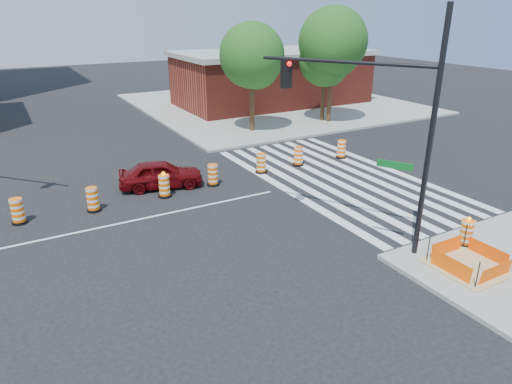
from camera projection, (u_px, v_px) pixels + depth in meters
ground at (117, 224)px, 17.83m from camera, size 120.00×120.00×0.00m
sidewalk_ne at (272, 104)px, 40.57m from camera, size 22.00×22.00×0.15m
crosswalk_east at (338, 177)px, 22.81m from camera, size 6.75×13.50×0.01m
lane_centerline at (117, 224)px, 17.83m from camera, size 14.00×0.12×0.01m
excavation_pit at (469, 265)px, 14.56m from camera, size 2.20×2.20×0.90m
brick_storefront at (272, 78)px, 39.74m from camera, size 16.50×8.50×4.60m
red_coupe at (161, 174)px, 21.32m from camera, size 4.10×2.43×1.31m
signal_pole_se at (380, 110)px, 14.50m from camera, size 3.11×5.21×7.86m
pit_drum at (466, 233)px, 15.77m from camera, size 0.55×0.55×1.08m
tree_north_c at (252, 59)px, 29.56m from camera, size 4.24×4.24×7.20m
tree_north_d at (333, 46)px, 31.86m from camera, size 4.81×4.81×8.18m
tree_north_e at (325, 63)px, 32.67m from camera, size 3.72×3.72×6.32m
median_drum_3 at (18, 212)px, 17.76m from camera, size 0.60×0.60×1.02m
median_drum_4 at (93, 200)px, 18.85m from camera, size 0.60×0.60×1.02m
median_drum_5 at (164, 186)px, 20.29m from camera, size 0.60×0.60×1.18m
median_drum_6 at (213, 176)px, 21.66m from camera, size 0.60×0.60×1.02m
median_drum_7 at (261, 164)px, 23.31m from camera, size 0.60×0.60×1.02m
median_drum_8 at (298, 157)px, 24.45m from camera, size 0.60×0.60×1.02m
median_drum_9 at (341, 150)px, 25.69m from camera, size 0.60×0.60×1.02m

